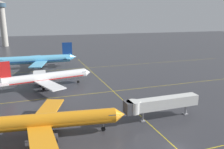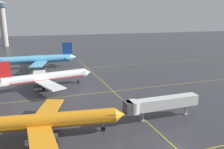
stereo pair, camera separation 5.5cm
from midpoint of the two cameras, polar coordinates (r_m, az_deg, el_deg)
ground_plane at (r=48.40m, az=16.02°, el=-17.59°), size 600.00×600.00×0.00m
airliner_front_gate at (r=51.15m, az=-15.91°, el=-11.21°), size 33.60×28.73×10.45m
airliner_second_row at (r=85.33m, az=-16.51°, el=-0.82°), size 35.10×29.90×10.94m
airliner_third_row at (r=120.35m, az=-18.34°, el=3.57°), size 39.76×34.38×12.39m
taxiway_markings at (r=79.06m, az=0.28°, el=-4.23°), size 164.23×130.93×0.01m
jet_bridge at (r=58.05m, az=11.25°, el=-7.27°), size 20.09×3.38×5.58m
control_tower at (r=220.66m, az=-25.87°, el=12.15°), size 8.82×8.82×38.29m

